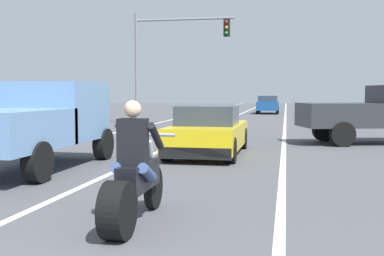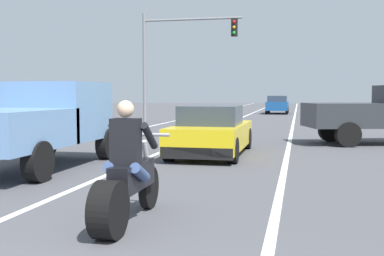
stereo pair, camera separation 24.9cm
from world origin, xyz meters
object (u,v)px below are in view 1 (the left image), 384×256
traffic_light_mast_near (167,49)px  distant_car_far_ahead (268,104)px  sports_car_yellow (208,132)px  pickup_truck_left_lane_light_blue (38,120)px  pickup_truck_right_shoulder_dark_grey (380,111)px  motorcycle_with_rider (133,180)px

traffic_light_mast_near → distant_car_far_ahead: traffic_light_mast_near is taller
sports_car_yellow → pickup_truck_left_lane_light_blue: pickup_truck_left_lane_light_blue is taller
pickup_truck_left_lane_light_blue → traffic_light_mast_near: 15.43m
pickup_truck_right_shoulder_dark_grey → traffic_light_mast_near: bearing=140.0°
sports_car_yellow → traffic_light_mast_near: bearing=109.2°
sports_car_yellow → pickup_truck_right_shoulder_dark_grey: (5.23, 4.08, 0.48)m
pickup_truck_left_lane_light_blue → distant_car_far_ahead: (3.98, 30.88, -0.33)m
sports_car_yellow → pickup_truck_right_shoulder_dark_grey: bearing=38.0°
pickup_truck_left_lane_light_blue → pickup_truck_right_shoulder_dark_grey: 11.27m
traffic_light_mast_near → distant_car_far_ahead: (4.76, 15.75, -3.28)m
pickup_truck_left_lane_light_blue → motorcycle_with_rider: bearing=-48.9°
pickup_truck_right_shoulder_dark_grey → traffic_light_mast_near: (-9.39, 7.87, 2.94)m
traffic_light_mast_near → sports_car_yellow: bearing=-70.8°
distant_car_far_ahead → pickup_truck_right_shoulder_dark_grey: bearing=-78.9°
motorcycle_with_rider → pickup_truck_right_shoulder_dark_grey: size_ratio=0.43×
pickup_truck_right_shoulder_dark_grey → traffic_light_mast_near: size_ratio=0.86×
distant_car_far_ahead → motorcycle_with_rider: bearing=-90.7°
sports_car_yellow → pickup_truck_right_shoulder_dark_grey: size_ratio=0.84×
sports_car_yellow → pickup_truck_left_lane_light_blue: size_ratio=0.90×
motorcycle_with_rider → pickup_truck_left_lane_light_blue: bearing=131.1°
pickup_truck_right_shoulder_dark_grey → distant_car_far_ahead: size_ratio=1.29×
sports_car_yellow → pickup_truck_left_lane_light_blue: bearing=-136.8°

